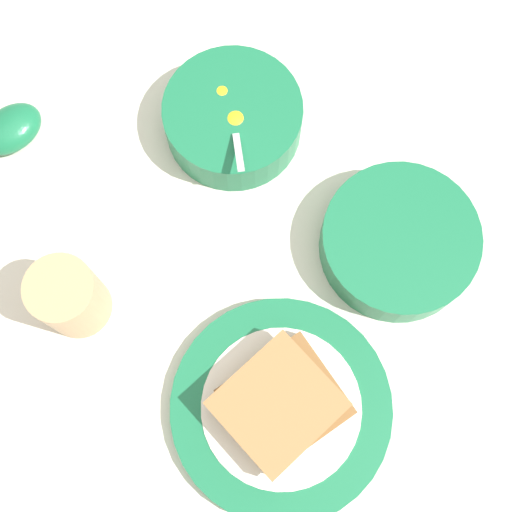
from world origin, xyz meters
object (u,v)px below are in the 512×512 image
at_px(toast_sandwich, 281,403).
at_px(congee_bowl, 399,242).
at_px(drinking_cup, 69,297).
at_px(soup_spoon, 0,138).
at_px(toast_plate, 281,408).
at_px(egg_bowl, 233,118).

xyz_separation_m(toast_sandwich, congee_bowl, (-0.04, 0.20, -0.01)).
distance_m(toast_sandwich, congee_bowl, 0.20).
bearing_deg(drinking_cup, soup_spoon, 166.70).
distance_m(toast_plate, toast_sandwich, 0.03).
distance_m(egg_bowl, toast_sandwich, 0.30).
height_order(soup_spoon, drinking_cup, drinking_cup).
relative_size(toast_plate, soup_spoon, 1.25).
bearing_deg(congee_bowl, toast_plate, -77.19).
xyz_separation_m(egg_bowl, congee_bowl, (0.22, 0.04, -0.00)).
bearing_deg(toast_sandwich, toast_plate, -23.70).
bearing_deg(toast_sandwich, soup_spoon, -174.20).
xyz_separation_m(egg_bowl, drinking_cup, (0.05, -0.25, 0.02)).
bearing_deg(toast_plate, egg_bowl, 148.29).
distance_m(soup_spoon, drinking_cup, 0.21).
relative_size(toast_sandwich, soup_spoon, 0.66).
relative_size(egg_bowl, toast_sandwich, 1.29).
xyz_separation_m(toast_plate, congee_bowl, (-0.05, 0.20, 0.02)).
relative_size(toast_plate, congee_bowl, 1.36).
height_order(egg_bowl, toast_plate, egg_bowl).
bearing_deg(toast_plate, drinking_cup, -157.50).
relative_size(toast_sandwich, drinking_cup, 1.30).
relative_size(congee_bowl, drinking_cup, 1.80).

